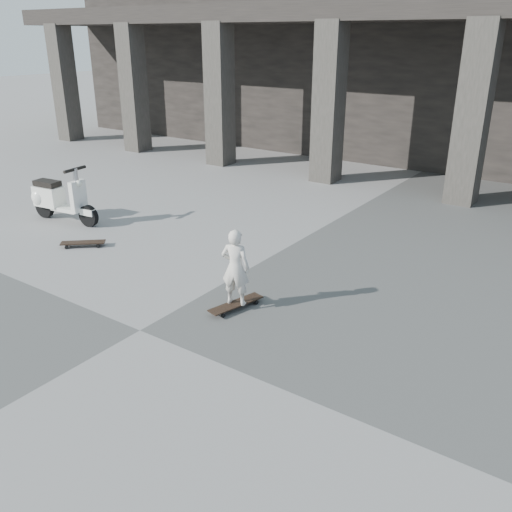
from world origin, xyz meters
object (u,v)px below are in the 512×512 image
Objects in this scene: child at (235,267)px; skateboard_spare at (83,243)px; longboard at (236,304)px; scooter at (54,198)px.

skateboard_spare is at bearing -22.34° from child.
longboard is 5.67m from scooter.
child is at bearing -17.60° from scooter.
child is 5.66m from scooter.
longboard is at bearing 46.04° from child.
child is at bearing -12.37° from longboard.
child is (3.80, -0.33, 0.57)m from skateboard_spare.
child is at bearing -46.13° from skateboard_spare.
child is (0.00, 0.00, 0.58)m from longboard.
skateboard_spare is 1.94m from scooter.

